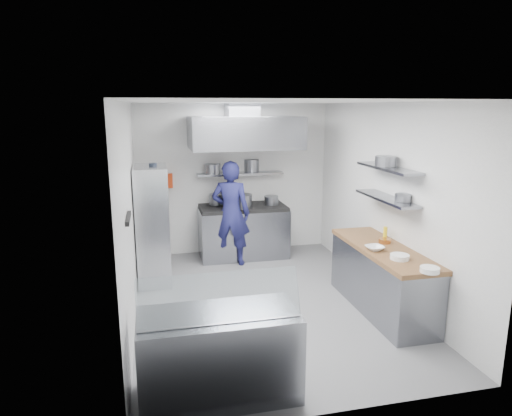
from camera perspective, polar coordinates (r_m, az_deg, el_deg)
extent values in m
plane|color=slate|center=(6.68, 1.18, -11.63)|extent=(5.00, 5.00, 0.00)
plane|color=silver|center=(6.10, 1.30, 13.14)|extent=(5.00, 5.00, 0.00)
cube|color=white|center=(8.65, -2.83, 3.64)|extent=(3.60, 2.80, 0.02)
cube|color=white|center=(3.96, 10.20, -7.42)|extent=(3.60, 2.80, 0.02)
cube|color=white|center=(6.07, -15.49, -0.65)|extent=(2.80, 5.00, 0.02)
cube|color=white|center=(6.90, 15.89, 0.89)|extent=(2.80, 5.00, 0.02)
cube|color=gray|center=(8.48, -1.62, -3.10)|extent=(1.60, 0.80, 0.90)
cube|color=black|center=(8.36, -1.64, 0.07)|extent=(1.57, 0.78, 0.06)
cylinder|color=slate|center=(8.48, -4.91, 1.09)|extent=(0.29, 0.29, 0.20)
cylinder|color=slate|center=(8.20, -1.83, 0.88)|extent=(0.38, 0.38, 0.24)
cylinder|color=slate|center=(8.47, 1.92, 0.98)|extent=(0.26, 0.26, 0.16)
cube|color=gray|center=(8.49, -1.98, 4.30)|extent=(1.60, 0.30, 0.04)
cylinder|color=slate|center=(8.37, -5.44, 4.90)|extent=(0.28, 0.28, 0.18)
cylinder|color=slate|center=(8.67, -0.59, 5.35)|extent=(0.28, 0.28, 0.22)
cube|color=gray|center=(8.01, -1.45, 9.42)|extent=(1.90, 1.15, 0.55)
cube|color=slate|center=(8.22, -1.78, 12.15)|extent=(0.55, 0.55, 0.24)
cube|color=red|center=(8.46, -11.14, 3.36)|extent=(0.22, 0.10, 0.26)
imported|color=#191A4C|center=(7.96, -3.16, -0.65)|extent=(0.79, 0.65, 1.84)
cube|color=silver|center=(7.34, -12.81, -2.05)|extent=(0.50, 0.90, 1.85)
cube|color=white|center=(7.24, -12.75, -3.28)|extent=(0.14, 0.18, 0.16)
cube|color=yellow|center=(7.40, -12.96, 1.03)|extent=(0.13, 0.17, 0.15)
cylinder|color=black|center=(7.22, -12.75, 4.78)|extent=(0.12, 0.12, 0.18)
cube|color=black|center=(5.16, -15.68, -1.24)|extent=(0.04, 0.55, 0.05)
cube|color=gray|center=(6.51, 15.42, -8.76)|extent=(0.62, 2.00, 0.84)
cube|color=brown|center=(6.37, 15.65, -4.98)|extent=(0.65, 2.04, 0.06)
cylinder|color=white|center=(5.58, 20.90, -7.22)|extent=(0.22, 0.22, 0.06)
cylinder|color=white|center=(5.91, 17.52, -5.85)|extent=(0.23, 0.23, 0.06)
cylinder|color=#BF7435|center=(6.54, 15.79, -3.98)|extent=(0.17, 0.17, 0.06)
cylinder|color=yellow|center=(6.72, 15.85, -3.02)|extent=(0.06, 0.06, 0.18)
imported|color=white|center=(6.19, 14.61, -4.86)|extent=(0.26, 0.26, 0.06)
cube|color=gray|center=(6.55, 15.97, 1.17)|extent=(0.30, 1.30, 0.04)
cube|color=gray|center=(6.48, 16.19, 4.81)|extent=(0.30, 1.30, 0.04)
cylinder|color=slate|center=(6.29, 17.91, 1.24)|extent=(0.21, 0.21, 0.10)
cylinder|color=slate|center=(6.50, 15.88, 5.65)|extent=(0.28, 0.28, 0.14)
cube|color=gray|center=(4.57, -4.64, -17.86)|extent=(1.50, 0.70, 0.85)
cube|color=silver|center=(4.18, -4.55, -11.03)|extent=(1.47, 0.19, 0.42)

